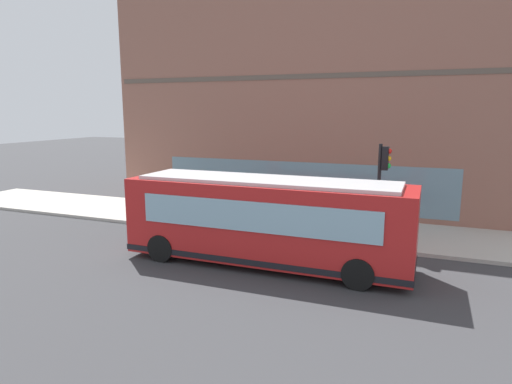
{
  "coord_description": "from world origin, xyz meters",
  "views": [
    {
      "loc": [
        -14.36,
        -6.13,
        5.36
      ],
      "look_at": [
        3.22,
        0.81,
        1.89
      ],
      "focal_mm": 31.08,
      "sensor_mm": 36.0,
      "label": 1
    }
  ],
  "objects": [
    {
      "name": "sidewalk_curb",
      "position": [
        4.95,
        0.0,
        0.07
      ],
      "size": [
        4.69,
        40.0,
        0.15
      ],
      "primitive_type": "cube",
      "color": "#B2ADA3",
      "rests_on": "ground"
    },
    {
      "name": "building_corner",
      "position": [
        12.0,
        0.0,
        6.38
      ],
      "size": [
        9.46,
        21.61,
        12.78
      ],
      "color": "#8C5B4C",
      "rests_on": "ground"
    },
    {
      "name": "city_bus_nearside",
      "position": [
        -0.22,
        -0.92,
        1.55
      ],
      "size": [
        2.61,
        10.04,
        3.07
      ],
      "color": "red",
      "rests_on": "ground"
    },
    {
      "name": "pedestrian_walking_along_curb",
      "position": [
        3.93,
        7.43,
        1.14
      ],
      "size": [
        0.32,
        0.32,
        1.71
      ],
      "color": "silver",
      "rests_on": "sidewalk_curb"
    },
    {
      "name": "pedestrian_near_hydrant",
      "position": [
        4.08,
        -4.39,
        1.17
      ],
      "size": [
        0.32,
        0.32,
        1.77
      ],
      "color": "#B23338",
      "rests_on": "sidewalk_curb"
    },
    {
      "name": "ground",
      "position": [
        0.0,
        0.0,
        0.0
      ],
      "size": [
        120.0,
        120.0,
        0.0
      ],
      "primitive_type": "plane",
      "color": "#38383A"
    },
    {
      "name": "pedestrian_near_building_entrance",
      "position": [
        4.66,
        4.21,
        1.08
      ],
      "size": [
        0.32,
        0.32,
        1.63
      ],
      "color": "silver",
      "rests_on": "sidewalk_curb"
    },
    {
      "name": "fire_hydrant",
      "position": [
        4.72,
        -2.42,
        0.51
      ],
      "size": [
        0.35,
        0.35,
        0.74
      ],
      "color": "red",
      "rests_on": "sidewalk_curb"
    },
    {
      "name": "traffic_light_near_corner",
      "position": [
        3.13,
        -4.47,
        2.92
      ],
      "size": [
        0.32,
        0.49,
        3.98
      ],
      "color": "black",
      "rests_on": "sidewalk_curb"
    },
    {
      "name": "newspaper_vending_box",
      "position": [
        3.71,
        -0.4,
        0.6
      ],
      "size": [
        0.44,
        0.42,
        0.9
      ],
      "color": "#BF3F19",
      "rests_on": "sidewalk_curb"
    },
    {
      "name": "pedestrian_by_light_pole",
      "position": [
        5.46,
        1.46,
        1.16
      ],
      "size": [
        0.32,
        0.32,
        1.75
      ],
      "color": "#3359A5",
      "rests_on": "sidewalk_curb"
    }
  ]
}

